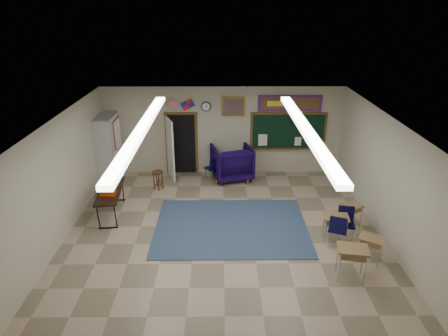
{
  "coord_description": "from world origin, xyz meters",
  "views": [
    {
      "loc": [
        -0.05,
        -8.38,
        5.52
      ],
      "look_at": [
        0.02,
        1.5,
        1.4
      ],
      "focal_mm": 32.0,
      "sensor_mm": 36.0,
      "label": 1
    }
  ],
  "objects_px": {
    "student_desk_front_left": "(335,227)",
    "student_desk_front_right": "(350,215)",
    "wingback_armchair": "(232,162)",
    "folding_table": "(111,201)",
    "wooden_stool": "(158,180)"
  },
  "relations": [
    {
      "from": "folding_table",
      "to": "student_desk_front_left",
      "type": "bearing_deg",
      "value": -19.65
    },
    {
      "from": "wooden_stool",
      "to": "student_desk_front_left",
      "type": "bearing_deg",
      "value": -32.47
    },
    {
      "from": "student_desk_front_left",
      "to": "folding_table",
      "type": "xyz_separation_m",
      "value": [
        -5.86,
        1.43,
        0.01
      ]
    },
    {
      "from": "wingback_armchair",
      "to": "student_desk_front_right",
      "type": "bearing_deg",
      "value": 118.72
    },
    {
      "from": "student_desk_front_left",
      "to": "folding_table",
      "type": "height_order",
      "value": "folding_table"
    },
    {
      "from": "wingback_armchair",
      "to": "student_desk_front_left",
      "type": "xyz_separation_m",
      "value": [
        2.44,
        -3.9,
        -0.17
      ]
    },
    {
      "from": "wingback_armchair",
      "to": "wooden_stool",
      "type": "distance_m",
      "value": 2.51
    },
    {
      "from": "student_desk_front_right",
      "to": "wooden_stool",
      "type": "height_order",
      "value": "student_desk_front_right"
    },
    {
      "from": "wingback_armchair",
      "to": "folding_table",
      "type": "bearing_deg",
      "value": 21.2
    },
    {
      "from": "wingback_armchair",
      "to": "student_desk_front_right",
      "type": "xyz_separation_m",
      "value": [
        3.02,
        -3.21,
        -0.21
      ]
    },
    {
      "from": "student_desk_front_left",
      "to": "student_desk_front_right",
      "type": "distance_m",
      "value": 0.9
    },
    {
      "from": "student_desk_front_left",
      "to": "wooden_stool",
      "type": "bearing_deg",
      "value": 154.0
    },
    {
      "from": "student_desk_front_left",
      "to": "student_desk_front_right",
      "type": "xyz_separation_m",
      "value": [
        0.58,
        0.69,
        -0.04
      ]
    },
    {
      "from": "student_desk_front_right",
      "to": "wingback_armchair",
      "type": "bearing_deg",
      "value": 105.47
    },
    {
      "from": "student_desk_front_right",
      "to": "wooden_stool",
      "type": "xyz_separation_m",
      "value": [
        -5.38,
        2.36,
        -0.04
      ]
    }
  ]
}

